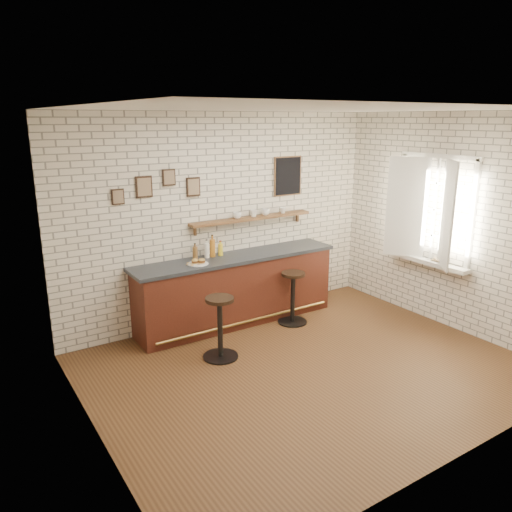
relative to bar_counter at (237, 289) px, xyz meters
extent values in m
plane|color=brown|center=(-0.01, -1.70, -0.51)|extent=(5.00, 5.00, 0.00)
cube|color=#532116|center=(0.00, 0.00, -0.03)|extent=(3.00, 0.58, 0.96)
cube|color=#2D333A|center=(0.00, 0.00, 0.48)|extent=(3.10, 0.62, 0.05)
cylinder|color=olive|center=(0.00, -0.32, -0.39)|extent=(2.79, 0.04, 0.04)
cylinder|color=white|center=(-0.65, -0.08, 0.51)|extent=(0.28, 0.28, 0.01)
cylinder|color=#C49445|center=(-0.60, -0.06, 0.52)|extent=(0.05, 0.05, 0.00)
cylinder|color=#C49445|center=(-0.61, -0.08, 0.52)|extent=(0.05, 0.05, 0.00)
cylinder|color=#C49445|center=(-0.76, -0.01, 0.52)|extent=(0.06, 0.06, 0.00)
cylinder|color=#C49445|center=(-0.62, -0.03, 0.52)|extent=(0.06, 0.06, 0.00)
cylinder|color=#C49445|center=(-0.76, -0.12, 0.52)|extent=(0.06, 0.06, 0.00)
cylinder|color=#C49445|center=(-0.59, -0.07, 0.52)|extent=(0.04, 0.04, 0.00)
cylinder|color=#C49445|center=(-0.67, -0.14, 0.52)|extent=(0.05, 0.05, 0.00)
cylinder|color=#C49445|center=(-0.76, -0.13, 0.52)|extent=(0.04, 0.04, 0.00)
cylinder|color=#C49445|center=(-0.80, -0.06, 0.52)|extent=(0.05, 0.05, 0.00)
cylinder|color=#C49445|center=(-0.61, -0.12, 0.52)|extent=(0.06, 0.06, 0.00)
cylinder|color=#C49445|center=(-0.74, -0.05, 0.52)|extent=(0.04, 0.04, 0.00)
cylinder|color=#C49445|center=(-0.63, -0.09, 0.52)|extent=(0.05, 0.05, 0.00)
cylinder|color=#C49445|center=(-0.60, -0.06, 0.52)|extent=(0.05, 0.05, 0.00)
cylinder|color=#C49445|center=(-0.62, -0.09, 0.52)|extent=(0.05, 0.05, 0.00)
cylinder|color=brown|center=(-0.58, 0.14, 0.59)|extent=(0.07, 0.07, 0.18)
cylinder|color=brown|center=(-0.58, 0.14, 0.71)|extent=(0.03, 0.03, 0.04)
cylinder|color=black|center=(-0.58, 0.14, 0.73)|extent=(0.03, 0.03, 0.01)
cylinder|color=white|center=(-0.40, 0.14, 0.61)|extent=(0.07, 0.07, 0.20)
cylinder|color=white|center=(-0.40, 0.14, 0.73)|extent=(0.02, 0.02, 0.05)
cylinder|color=black|center=(-0.40, 0.14, 0.76)|extent=(0.03, 0.03, 0.01)
cylinder|color=#AC681B|center=(-0.31, 0.14, 0.63)|extent=(0.08, 0.08, 0.25)
cylinder|color=#AC681B|center=(-0.31, 0.14, 0.78)|extent=(0.03, 0.03, 0.06)
cylinder|color=black|center=(-0.31, 0.14, 0.82)|extent=(0.03, 0.03, 0.01)
cylinder|color=yellow|center=(-0.18, 0.14, 0.59)|extent=(0.07, 0.07, 0.17)
cylinder|color=yellow|center=(-0.18, 0.14, 0.69)|extent=(0.03, 0.03, 0.03)
cylinder|color=maroon|center=(-0.18, 0.14, 0.71)|extent=(0.04, 0.04, 0.01)
cylinder|color=black|center=(-0.76, -0.87, -0.50)|extent=(0.44, 0.44, 0.02)
cylinder|color=black|center=(-0.76, -0.87, -0.12)|extent=(0.07, 0.07, 0.73)
cylinder|color=black|center=(-0.76, -0.87, 0.27)|extent=(0.47, 0.47, 0.04)
cylinder|color=black|center=(0.67, -0.46, -0.50)|extent=(0.43, 0.43, 0.02)
cylinder|color=black|center=(0.67, -0.46, -0.13)|extent=(0.06, 0.06, 0.70)
cylinder|color=black|center=(0.67, -0.46, 0.24)|extent=(0.40, 0.40, 0.04)
cube|color=brown|center=(0.39, 0.20, 0.97)|extent=(2.00, 0.18, 0.04)
cube|color=brown|center=(-0.51, 0.27, 0.89)|extent=(0.03, 0.04, 0.16)
cube|color=brown|center=(1.29, 0.27, 0.89)|extent=(0.03, 0.04, 0.16)
imported|color=white|center=(0.14, 0.20, 1.04)|extent=(0.16, 0.16, 0.10)
imported|color=white|center=(0.42, 0.20, 1.05)|extent=(0.14, 0.14, 0.10)
imported|color=white|center=(0.63, 0.20, 1.04)|extent=(0.14, 0.14, 0.10)
imported|color=white|center=(0.95, 0.20, 1.04)|extent=(0.13, 0.13, 0.09)
cube|color=black|center=(-1.21, 0.28, 1.54)|extent=(0.22, 0.02, 0.28)
cube|color=black|center=(-0.86, 0.28, 1.64)|extent=(0.18, 0.02, 0.22)
cube|color=black|center=(-0.51, 0.28, 1.49)|extent=(0.20, 0.02, 0.26)
cube|color=black|center=(-1.56, 0.28, 1.44)|extent=(0.16, 0.02, 0.20)
cube|color=black|center=(1.09, 0.28, 1.54)|extent=(0.46, 0.02, 0.56)
cube|color=white|center=(2.39, -1.40, 0.39)|extent=(0.20, 1.35, 0.06)
cube|color=white|center=(2.46, -1.40, 1.89)|extent=(0.05, 1.30, 0.06)
cube|color=white|center=(2.46, -1.40, 0.39)|extent=(0.05, 1.30, 0.06)
cube|color=white|center=(2.46, -2.00, 1.14)|extent=(0.05, 0.06, 1.50)
cube|color=white|center=(2.46, -0.80, 1.14)|extent=(0.05, 0.06, 1.50)
cube|color=white|center=(2.31, -1.70, 1.14)|extent=(0.40, 0.46, 1.46)
cube|color=white|center=(2.31, -1.10, 1.14)|extent=(0.40, 0.46, 1.46)
imported|color=tan|center=(2.37, -1.59, 0.43)|extent=(0.18, 0.22, 0.02)
imported|color=tan|center=(2.37, -1.57, 0.45)|extent=(0.25, 0.26, 0.02)
camera|label=1|loc=(-3.48, -5.91, 2.40)|focal=35.00mm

